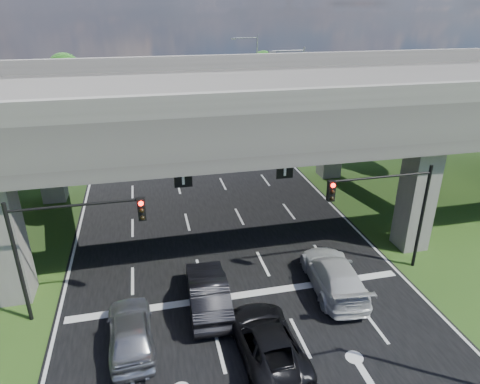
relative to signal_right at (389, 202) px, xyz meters
name	(u,v)px	position (x,y,z in m)	size (l,w,h in m)	color
ground	(261,345)	(-7.82, -3.94, -4.19)	(160.00, 160.00, 0.00)	#244215
road	(219,233)	(-7.82, 6.06, -4.17)	(18.00, 120.00, 0.03)	black
overpass	(210,104)	(-7.82, 8.06, 3.73)	(80.00, 15.00, 10.00)	#322F2D
signal_right	(389,202)	(0.00, 0.00, 0.00)	(5.76, 0.54, 6.00)	black
signal_left	(66,236)	(-15.65, 0.00, 0.00)	(5.76, 0.54, 6.00)	black
streetlight_far	(298,94)	(2.27, 20.06, 1.66)	(3.38, 0.25, 10.00)	gray
streetlight_beyond	(254,70)	(2.27, 36.06, 1.66)	(3.38, 0.25, 10.00)	gray
tree_left_near	(25,114)	(-21.78, 22.06, 0.63)	(4.50, 4.50, 7.80)	black
tree_left_mid	(12,103)	(-24.78, 30.06, -0.01)	(3.91, 3.90, 6.76)	black
tree_left_far	(64,80)	(-20.78, 38.06, 0.95)	(4.80, 4.80, 8.32)	black
tree_right_near	(310,98)	(5.22, 24.06, 0.31)	(4.20, 4.20, 7.28)	black
tree_right_mid	(309,87)	(8.22, 32.06, -0.01)	(3.91, 3.90, 6.76)	black
tree_right_far	(260,73)	(4.22, 40.06, 0.63)	(4.50, 4.50, 7.80)	black
car_silver	(131,330)	(-13.22, -2.75, -3.35)	(1.89, 4.71, 1.60)	#A2A3A9
car_dark	(208,292)	(-9.62, -0.94, -3.30)	(1.81, 5.19, 1.71)	black
car_white	(334,275)	(-3.14, -0.94, -3.32)	(2.33, 5.74, 1.67)	#B8B8B8
car_trailing	(267,341)	(-7.75, -4.55, -3.42)	(2.43, 5.27, 1.46)	black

